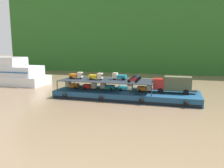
# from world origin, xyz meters

# --- Properties ---
(ground_plane) EXTENTS (400.00, 400.00, 0.00)m
(ground_plane) POSITION_xyz_m (0.00, 0.00, 0.00)
(ground_plane) COLOR #7F664C
(hillside_far_bank) EXTENTS (123.00, 39.52, 44.29)m
(hillside_far_bank) POSITION_xyz_m (0.00, 61.42, 24.95)
(hillside_far_bank) COLOR #286023
(hillside_far_bank) RESTS_ON ground
(cargo_barge) EXTENTS (27.65, 9.10, 1.50)m
(cargo_barge) POSITION_xyz_m (-0.00, -0.03, 0.75)
(cargo_barge) COLOR navy
(cargo_barge) RESTS_ON ground
(covered_lorry) EXTENTS (7.88, 2.37, 3.10)m
(covered_lorry) POSITION_xyz_m (8.84, 0.27, 3.19)
(covered_lorry) COLOR maroon
(covered_lorry) RESTS_ON cargo_barge
(cargo_rack) EXTENTS (18.45, 7.69, 2.00)m
(cargo_rack) POSITION_xyz_m (-3.80, 0.00, 3.44)
(cargo_rack) COLOR #232833
(cargo_rack) RESTS_ON cargo_barge
(mini_truck_lower_stern) EXTENTS (2.78, 1.28, 1.38)m
(mini_truck_lower_stern) POSITION_xyz_m (-11.41, -0.47, 2.19)
(mini_truck_lower_stern) COLOR orange
(mini_truck_lower_stern) RESTS_ON cargo_barge
(mini_truck_lower_aft) EXTENTS (2.79, 1.29, 1.38)m
(mini_truck_lower_aft) POSITION_xyz_m (-7.36, -0.49, 2.19)
(mini_truck_lower_aft) COLOR red
(mini_truck_lower_aft) RESTS_ON cargo_barge
(mini_truck_lower_mid) EXTENTS (2.76, 1.23, 1.38)m
(mini_truck_lower_mid) POSITION_xyz_m (-3.81, -0.23, 2.19)
(mini_truck_lower_mid) COLOR teal
(mini_truck_lower_mid) RESTS_ON cargo_barge
(mini_truck_lower_fore) EXTENTS (2.75, 1.22, 1.38)m
(mini_truck_lower_fore) POSITION_xyz_m (-0.02, -0.13, 2.19)
(mini_truck_lower_fore) COLOR teal
(mini_truck_lower_fore) RESTS_ON cargo_barge
(mini_truck_lower_bow) EXTENTS (2.75, 1.22, 1.38)m
(mini_truck_lower_bow) POSITION_xyz_m (3.62, 0.02, 2.19)
(mini_truck_lower_bow) COLOR orange
(mini_truck_lower_bow) RESTS_ON cargo_barge
(mini_truck_upper_stern) EXTENTS (2.76, 1.23, 1.38)m
(mini_truck_upper_stern) POSITION_xyz_m (-10.49, -0.20, 4.19)
(mini_truck_upper_stern) COLOR orange
(mini_truck_upper_stern) RESTS_ON cargo_rack
(mini_truck_upper_mid) EXTENTS (2.78, 1.27, 1.38)m
(mini_truck_upper_mid) POSITION_xyz_m (-5.99, -0.65, 4.19)
(mini_truck_upper_mid) COLOR gold
(mini_truck_upper_mid) RESTS_ON cargo_rack
(mini_truck_upper_fore) EXTENTS (2.79, 1.29, 1.38)m
(mini_truck_upper_fore) POSITION_xyz_m (-1.62, 0.76, 4.19)
(mini_truck_upper_fore) COLOR teal
(mini_truck_upper_fore) RESTS_ON cargo_rack
(motorcycle_upper_port) EXTENTS (1.90, 0.55, 0.87)m
(motorcycle_upper_port) POSITION_xyz_m (1.65, -2.31, 3.93)
(motorcycle_upper_port) COLOR black
(motorcycle_upper_port) RESTS_ON cargo_rack
(motorcycle_upper_centre) EXTENTS (1.90, 0.55, 0.87)m
(motorcycle_upper_centre) POSITION_xyz_m (1.58, -0.00, 3.93)
(motorcycle_upper_centre) COLOR black
(motorcycle_upper_centre) RESTS_ON cargo_rack
(motorcycle_upper_stbd) EXTENTS (1.90, 0.55, 0.87)m
(motorcycle_upper_stbd) POSITION_xyz_m (1.56, 2.31, 3.93)
(motorcycle_upper_stbd) COLOR black
(motorcycle_upper_stbd) RESTS_ON cargo_rack
(passenger_ferry_upstream) EXTENTS (24.24, 8.03, 7.30)m
(passenger_ferry_upstream) POSITION_xyz_m (-35.97, 8.10, 3.05)
(passenger_ferry_upstream) COLOR silver
(passenger_ferry_upstream) RESTS_ON ground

